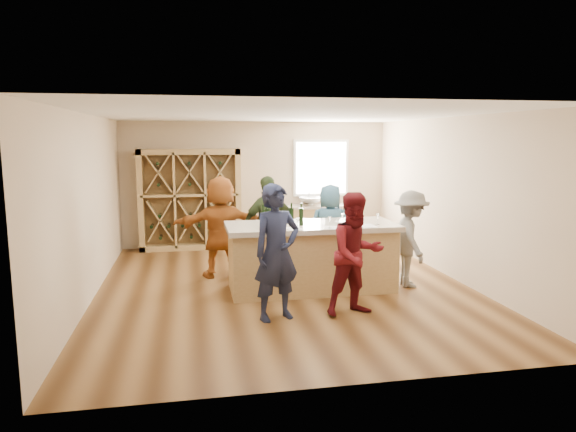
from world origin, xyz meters
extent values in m
cube|color=brown|center=(0.00, 0.00, -0.05)|extent=(6.00, 7.00, 0.10)
cube|color=white|center=(0.00, 0.00, 2.85)|extent=(6.00, 7.00, 0.10)
cube|color=#C9B091|center=(0.00, 3.55, 1.40)|extent=(6.00, 0.10, 2.80)
cube|color=#C9B091|center=(0.00, -3.55, 1.40)|extent=(6.00, 0.10, 2.80)
cube|color=#C9B091|center=(-3.05, 0.00, 1.40)|extent=(0.10, 7.00, 2.80)
cube|color=#C9B091|center=(3.05, 0.00, 1.40)|extent=(0.10, 7.00, 2.80)
cube|color=white|center=(1.50, 3.47, 1.75)|extent=(1.30, 0.06, 1.30)
cube|color=white|center=(1.50, 3.44, 1.75)|extent=(1.18, 0.01, 1.18)
cube|color=tan|center=(-1.50, 3.27, 1.10)|extent=(2.20, 0.45, 2.20)
cube|color=tan|center=(1.40, 3.20, 0.43)|extent=(1.60, 0.58, 0.86)
cube|color=#AEA18E|center=(1.40, 3.20, 0.89)|extent=(1.70, 0.62, 0.06)
imported|color=silver|center=(1.20, 3.20, 1.01)|extent=(0.54, 0.54, 0.19)
cylinder|color=silver|center=(1.20, 3.38, 1.07)|extent=(0.02, 0.02, 0.30)
cube|color=tan|center=(0.40, -0.23, 0.50)|extent=(2.60, 1.00, 1.00)
cube|color=#AEA18E|center=(0.40, -0.23, 1.04)|extent=(2.72, 1.12, 0.08)
cylinder|color=black|center=(-0.40, -0.39, 1.21)|extent=(0.08, 0.08, 0.26)
cylinder|color=black|center=(-0.35, -0.47, 1.23)|extent=(0.09, 0.09, 0.29)
cylinder|color=black|center=(-0.21, -0.35, 1.24)|extent=(0.08, 0.08, 0.33)
cylinder|color=black|center=(0.04, -0.41, 1.22)|extent=(0.07, 0.07, 0.29)
cylinder|color=black|center=(0.21, -0.34, 1.22)|extent=(0.07, 0.07, 0.27)
cone|color=white|center=(0.07, -0.73, 1.16)|extent=(0.08, 0.08, 0.16)
cone|color=white|center=(0.57, -0.69, 1.17)|extent=(0.08, 0.08, 0.17)
cone|color=white|center=(1.06, -0.72, 1.17)|extent=(0.09, 0.09, 0.18)
cone|color=white|center=(0.86, -0.42, 1.16)|extent=(0.06, 0.06, 0.17)
cone|color=white|center=(1.40, -0.51, 1.16)|extent=(0.08, 0.08, 0.17)
cube|color=white|center=(0.03, -0.60, 1.08)|extent=(0.28, 0.34, 0.00)
cube|color=white|center=(0.62, -0.64, 1.08)|extent=(0.30, 0.36, 0.00)
cube|color=white|center=(1.21, -0.58, 1.08)|extent=(0.25, 0.34, 0.00)
imported|color=#191E38|center=(-0.37, -1.48, 0.92)|extent=(0.80, 0.69, 1.84)
imported|color=#590F14|center=(0.73, -1.50, 0.86)|extent=(0.91, 0.62, 1.71)
imported|color=slate|center=(2.05, -0.34, 0.80)|extent=(0.63, 1.09, 1.59)
imported|color=#263319|center=(-0.14, 0.74, 0.89)|extent=(1.15, 0.79, 1.78)
imported|color=#335972|center=(0.99, 0.77, 0.81)|extent=(0.86, 0.64, 1.62)
imported|color=#994C19|center=(-0.98, 0.85, 0.89)|extent=(1.69, 0.67, 1.79)
camera|label=1|loc=(-1.48, -8.09, 2.44)|focal=32.00mm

